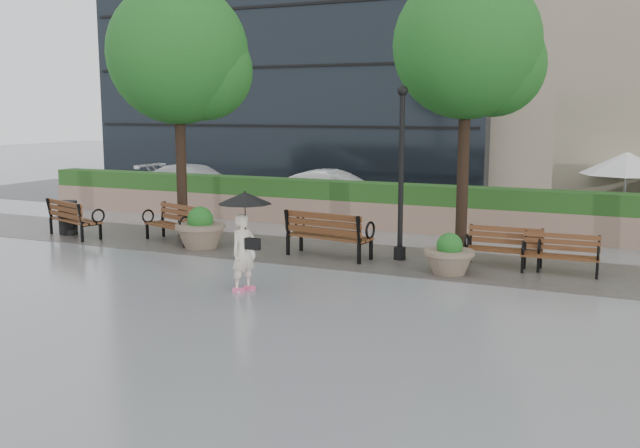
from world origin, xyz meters
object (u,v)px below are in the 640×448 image
at_px(planter_left, 201,232).
at_px(pedestrian, 244,231).
at_px(bench_3, 503,256).
at_px(lamppost, 401,185).
at_px(car_left, 196,182).
at_px(bench_4, 560,263).
at_px(planter_right, 449,258).
at_px(bench_2, 329,244).
at_px(trash_bin, 68,219).
at_px(car_right, 334,190).
at_px(bench_0, 75,226).
at_px(bench_1, 174,231).

bearing_deg(planter_left, pedestrian, -45.54).
distance_m(bench_3, lamppost, 2.79).
bearing_deg(planter_left, car_left, 124.80).
distance_m(bench_4, pedestrian, 6.77).
height_order(planter_left, planter_right, planter_left).
distance_m(planter_left, car_left, 9.87).
bearing_deg(car_left, bench_2, -129.75).
bearing_deg(trash_bin, car_right, 57.31).
bearing_deg(bench_3, bench_0, -176.05).
bearing_deg(planter_left, bench_2, 4.33).
bearing_deg(planter_right, planter_left, 177.84).
xyz_separation_m(bench_3, pedestrian, (-4.18, -4.15, 0.91)).
bearing_deg(car_right, car_left, 79.19).
xyz_separation_m(bench_3, planter_right, (-0.93, -1.14, 0.09)).
xyz_separation_m(car_right, pedestrian, (2.83, -10.97, 0.48)).
bearing_deg(planter_right, trash_bin, 178.01).
bearing_deg(pedestrian, lamppost, -2.23).
relative_size(lamppost, car_right, 0.96).
relative_size(bench_0, bench_3, 1.22).
xyz_separation_m(bench_3, trash_bin, (-11.87, -0.76, 0.19)).
bearing_deg(car_left, trash_bin, -170.74).
height_order(bench_0, bench_3, bench_0).
distance_m(trash_bin, pedestrian, 8.44).
xyz_separation_m(bench_0, trash_bin, (-0.45, 0.22, 0.15)).
bearing_deg(car_left, planter_right, -123.49).
distance_m(car_left, car_right, 6.01).
relative_size(bench_1, bench_4, 1.21).
bearing_deg(bench_0, car_right, -99.55).
relative_size(bench_0, planter_left, 1.60).
distance_m(bench_4, planter_right, 2.36).
xyz_separation_m(bench_0, planter_left, (4.05, 0.08, 0.11)).
bearing_deg(bench_2, bench_3, -163.27).
height_order(bench_1, pedestrian, pedestrian).
bearing_deg(bench_0, bench_1, -150.96).
bearing_deg(bench_3, bench_1, -177.52).
bearing_deg(bench_0, trash_bin, -6.44).
bearing_deg(lamppost, bench_2, -163.43).
relative_size(planter_left, car_left, 0.27).
distance_m(bench_4, lamppost, 3.87).
bearing_deg(trash_bin, bench_2, 0.88).
distance_m(bench_3, bench_4, 1.23).
relative_size(planter_left, car_right, 0.30).
relative_size(bench_1, bench_2, 0.91).
xyz_separation_m(trash_bin, lamppost, (9.52, 0.60, 1.31)).
relative_size(bench_0, car_left, 0.43).
bearing_deg(bench_2, car_left, -33.31).
distance_m(planter_right, trash_bin, 10.95).
bearing_deg(planter_right, car_right, 127.37).
xyz_separation_m(bench_1, planter_left, (1.11, -0.39, 0.12)).
height_order(bench_3, car_left, car_left).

